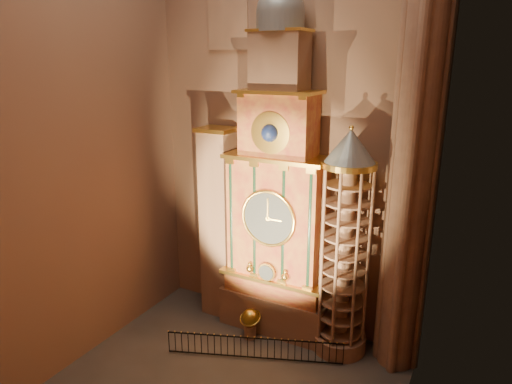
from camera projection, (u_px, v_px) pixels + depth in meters
The scene contains 10 objects.
floor at pixel (226, 383), 19.69m from camera, with size 14.00×14.00×0.00m, color #383330.
wall_back at pixel (288, 113), 21.68m from camera, with size 22.00×22.00×0.00m, color #886249.
wall_left at pixel (84, 118), 19.75m from camera, with size 22.00×22.00×0.00m, color #886249.
wall_right at pixel (422, 146), 13.44m from camera, with size 22.00×22.00×0.00m, color #886249.
astronomical_clock at pixel (277, 205), 22.02m from camera, with size 5.60×2.41×16.70m.
portrait_tower at pixel (219, 223), 23.99m from camera, with size 1.80×1.60×10.20m.
stair_turret at pixel (344, 247), 20.61m from camera, with size 2.50×2.50×10.80m.
gothic_pier at pixel (418, 124), 18.09m from camera, with size 2.04×2.04×22.00m.
celestial_globe at pixel (250, 321), 22.67m from camera, with size 1.20×1.15×1.57m.
iron_railing at pixel (254, 348), 21.11m from camera, with size 7.61×3.00×1.10m.
Camera 1 is at (8.91, -14.03, 13.47)m, focal length 32.00 mm.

